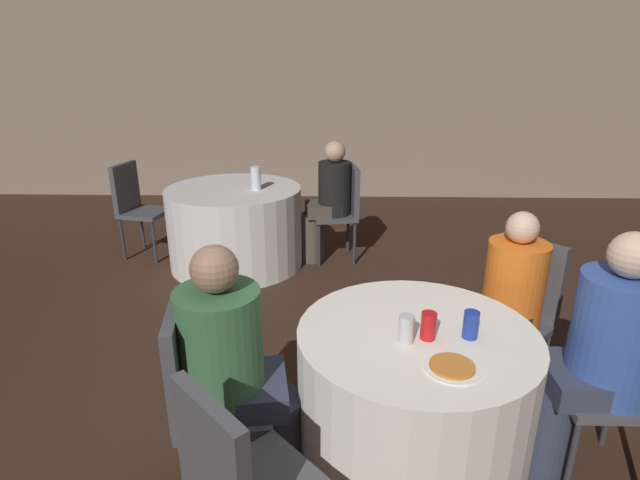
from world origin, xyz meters
name	(u,v)px	position (x,y,z in m)	size (l,w,h in m)	color
ground_plane	(386,474)	(0.00, 0.00, 0.00)	(16.00, 16.00, 0.00)	#382319
wall_back	(353,95)	(0.00, 5.10, 1.40)	(16.00, 0.06, 2.80)	gray
table_near	(412,402)	(0.11, 0.06, 0.37)	(1.07, 1.07, 0.75)	white
table_far	(236,227)	(-1.18, 2.57, 0.37)	(1.25, 1.25, 0.75)	white
chair_near_east	(627,373)	(1.06, 0.05, 0.55)	(0.41, 0.40, 0.92)	#47474C
chair_near_northeast	(519,304)	(0.80, 0.71, 0.55)	(0.57, 0.57, 0.92)	#47474C
chair_near_west	(201,388)	(-0.82, -0.10, 0.55)	(0.46, 0.46, 0.92)	#47474C
chair_far_east	(344,204)	(-0.16, 2.73, 0.55)	(0.46, 0.46, 0.92)	#47474C
chair_far_west	(135,201)	(-2.20, 2.79, 0.55)	(0.48, 0.47, 0.92)	#47474C
person_green_jacket	(238,372)	(-0.67, -0.07, 0.62)	(0.51, 0.39, 1.20)	#33384C
person_black_shirt	(326,202)	(-0.32, 2.70, 0.58)	(0.49, 0.34, 1.16)	#4C4238
person_blue_shirt	(595,358)	(0.90, 0.05, 0.63)	(0.52, 0.36, 1.22)	#33384C
person_orange_shirt	(504,312)	(0.68, 0.59, 0.57)	(0.46, 0.46, 1.12)	#282828
pizza_plate_near	(452,367)	(0.20, -0.22, 0.76)	(0.22, 0.22, 0.02)	white
soda_can_silver	(406,329)	(0.04, -0.03, 0.81)	(0.07, 0.07, 0.12)	silver
soda_can_red	(428,326)	(0.14, 0.00, 0.81)	(0.07, 0.07, 0.12)	red
soda_can_blue	(471,325)	(0.32, 0.01, 0.81)	(0.07, 0.07, 0.12)	#1E38A5
bottle_far	(256,178)	(-0.96, 2.52, 0.86)	(0.09, 0.09, 0.21)	silver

